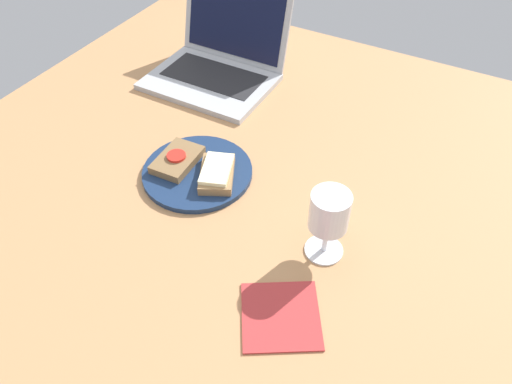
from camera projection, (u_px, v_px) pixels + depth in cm
name	position (u px, v px, depth cm)	size (l,w,h in cm)	color
wooden_table	(242.00, 190.00, 106.27)	(140.00, 140.00, 3.00)	#B27F51
plate	(197.00, 172.00, 107.22)	(23.63, 23.63, 1.25)	navy
sandwich_with_tomato	(177.00, 160.00, 107.69)	(8.13, 11.74, 2.44)	brown
sandwich_with_cheese	(217.00, 173.00, 104.24)	(11.12, 13.12, 2.83)	#937047
wine_glass	(329.00, 214.00, 85.76)	(7.19, 7.19, 14.41)	white
laptop	(218.00, 62.00, 132.55)	(32.06, 28.98, 21.59)	#ADAFB5
napkin	(281.00, 316.00, 82.81)	(12.94, 13.14, 0.40)	#B23333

